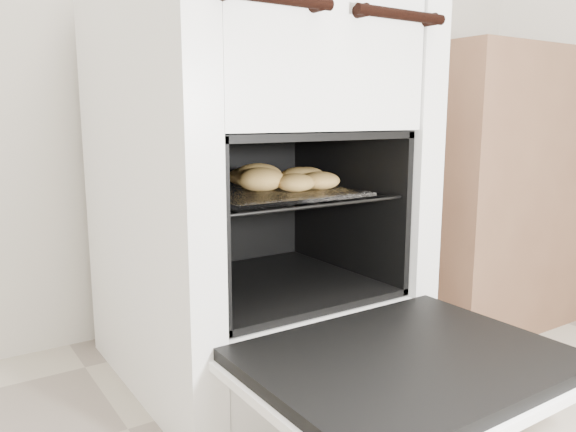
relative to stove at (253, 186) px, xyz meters
name	(u,v)px	position (x,y,z in m)	size (l,w,h in m)	color
stove	(253,186)	(0.00, 0.00, 0.00)	(0.63, 0.70, 0.96)	white
oven_door	(407,365)	(0.00, -0.53, -0.26)	(0.56, 0.44, 0.04)	black
oven_rack	(268,194)	(0.00, -0.07, -0.01)	(0.46, 0.44, 0.01)	black
foil_sheet	(273,192)	(0.00, -0.09, -0.01)	(0.36, 0.31, 0.01)	white
baked_rolls	(277,178)	(0.03, -0.05, 0.02)	(0.30, 0.28, 0.06)	#B38D47
counter	(490,183)	(0.91, 0.00, -0.05)	(0.83, 0.55, 0.83)	brown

